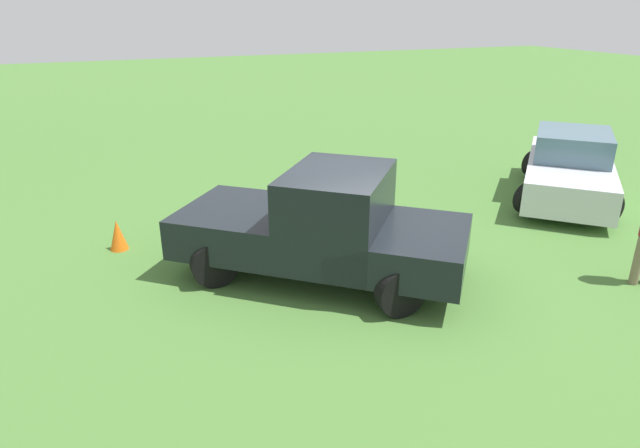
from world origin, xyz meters
TOP-DOWN VIEW (x-y plane):
  - ground_plane at (0.00, 0.00)m, footprint 80.00×80.00m
  - pickup_truck at (0.33, -0.23)m, footprint 4.71×4.42m
  - sedan_near at (-6.27, -1.76)m, footprint 4.34×4.35m
  - traffic_cone at (3.35, -2.65)m, footprint 0.32×0.32m

SIDE VIEW (x-z plane):
  - ground_plane at x=0.00m, z-range 0.00..0.00m
  - traffic_cone at x=3.35m, z-range 0.00..0.55m
  - sedan_near at x=-6.27m, z-range -0.05..1.43m
  - pickup_truck at x=0.33m, z-range 0.02..1.81m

